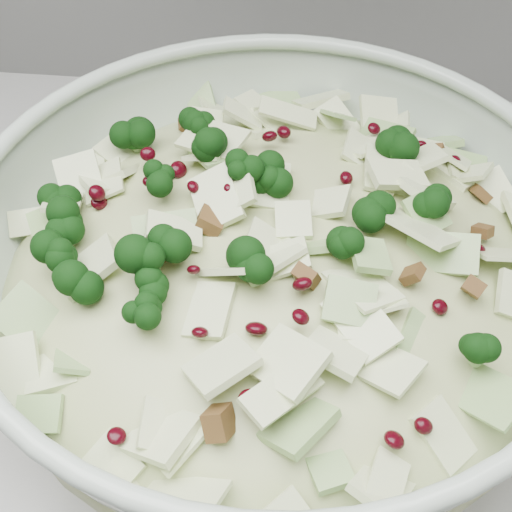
{
  "coord_description": "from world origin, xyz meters",
  "views": [
    {
      "loc": [
        0.2,
        1.28,
        1.37
      ],
      "look_at": [
        0.17,
        1.6,
        1.02
      ],
      "focal_mm": 50.0,
      "sensor_mm": 36.0,
      "label": 1
    }
  ],
  "objects": [
    {
      "name": "counter",
      "position": [
        0.0,
        1.7,
        0.45
      ],
      "size": [
        3.6,
        0.6,
        0.9
      ],
      "primitive_type": "cube",
      "color": "#B6B5B1",
      "rests_on": "floor"
    },
    {
      "name": "salad",
      "position": [
        0.18,
        1.6,
        1.01
      ],
      "size": [
        0.55,
        0.55,
        0.17
      ],
      "rotation": [
        0.0,
        0.0,
        -0.76
      ],
      "color": "#C5CE8D",
      "rests_on": "mixing_bowl"
    },
    {
      "name": "mixing_bowl",
      "position": [
        0.18,
        1.6,
        0.99
      ],
      "size": [
        0.54,
        0.54,
        0.17
      ],
      "rotation": [
        0.0,
        0.0,
        -0.39
      ],
      "color": "#B3C5B4",
      "rests_on": "counter"
    }
  ]
}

